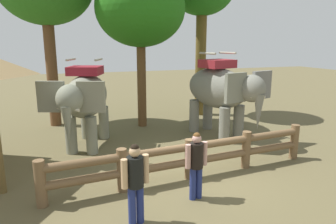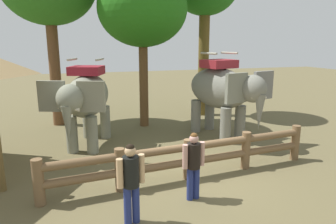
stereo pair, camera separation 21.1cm
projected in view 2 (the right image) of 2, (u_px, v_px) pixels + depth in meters
ground_plane at (188, 178)px, 8.09m from camera, size 60.00×60.00×0.00m
log_fence at (188, 156)px, 7.95m from camera, size 7.33×0.83×1.05m
elephant_near_left at (86, 99)px, 10.18m from camera, size 2.50×3.50×2.94m
elephant_center at (222, 91)px, 11.24m from camera, size 2.37×3.71×3.11m
tourist_woman_in_black at (131, 178)px, 5.88m from camera, size 0.56×0.39×1.63m
tourist_man_in_blue at (194, 161)px, 6.84m from camera, size 0.54×0.34×1.55m
tree_far_right at (142, 9)px, 12.17m from camera, size 3.52×3.52×6.24m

